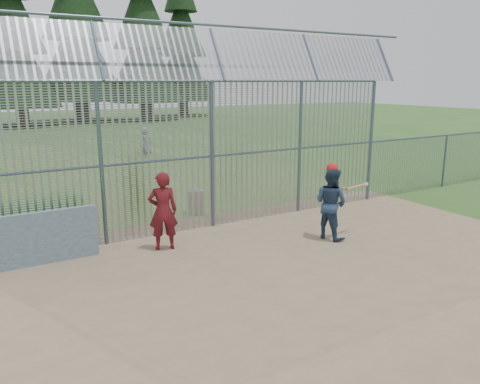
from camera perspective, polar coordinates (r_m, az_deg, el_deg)
ground at (r=10.46m, az=5.65°, el=-9.15°), size 120.00×120.00×0.00m
dirt_infield at (r=10.09m, az=7.35°, el=-10.01°), size 14.00×10.00×0.02m
dugout_wall at (r=11.24m, az=-23.25°, el=-5.22°), size 2.50×0.12×1.20m
batter at (r=12.19m, az=11.00°, el=-1.36°), size 0.89×1.04×1.85m
onlooker at (r=11.32m, az=-9.37°, el=-2.30°), size 0.79×0.62×1.91m
bg_kid_standing at (r=26.65m, az=-11.39°, el=6.13°), size 0.85×0.68×1.51m
bg_kid_seated at (r=25.64m, az=-11.56°, el=5.05°), size 0.50×0.28×0.80m
batting_gear at (r=12.07m, az=11.65°, el=2.45°), size 1.27×0.48×0.71m
trash_can at (r=14.42m, az=-5.47°, el=-1.20°), size 0.56×0.56×0.82m
backstop_fence at (r=13.61m, az=3.52°, el=6.45°), size 20.09×0.81×5.30m
conifer_row at (r=50.33m, az=-22.95°, el=20.20°), size 38.48×12.26×20.20m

